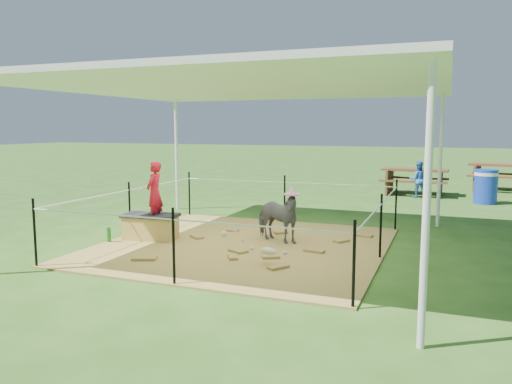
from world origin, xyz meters
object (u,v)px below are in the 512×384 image
(woman, at_px, (154,187))
(foal, at_px, (268,249))
(picnic_table_far, at_px, (505,177))
(green_bottle, at_px, (109,235))
(pony, at_px, (276,217))
(straw_bale, at_px, (151,228))
(picnic_table_near, at_px, (415,182))
(trash_barrel, at_px, (486,187))
(distant_person, at_px, (418,179))

(woman, bearing_deg, foal, 64.37)
(woman, bearing_deg, picnic_table_far, 140.33)
(green_bottle, distance_m, pony, 2.90)
(straw_bale, bearing_deg, picnic_table_near, 63.91)
(trash_barrel, xyz_separation_m, picnic_table_near, (-1.85, 1.17, -0.06))
(picnic_table_far, bearing_deg, trash_barrel, -93.88)
(pony, relative_size, foal, 1.27)
(foal, bearing_deg, trash_barrel, 84.01)
(straw_bale, xyz_separation_m, picnic_table_far, (6.50, 9.94, 0.20))
(green_bottle, relative_size, distant_person, 0.24)
(distant_person, bearing_deg, green_bottle, 46.89)
(picnic_table_far, xyz_separation_m, distant_person, (-2.45, -2.51, 0.09))
(distant_person, bearing_deg, picnic_table_near, -90.38)
(picnic_table_near, height_order, picnic_table_far, picnic_table_far)
(straw_bale, height_order, picnic_table_near, picnic_table_near)
(green_bottle, bearing_deg, picnic_table_far, 55.85)
(green_bottle, distance_m, picnic_table_near, 9.58)
(picnic_table_near, distance_m, picnic_table_far, 3.22)
(straw_bale, xyz_separation_m, green_bottle, (-0.55, -0.45, -0.07))
(straw_bale, height_order, woman, woman)
(trash_barrel, bearing_deg, straw_bale, -130.12)
(straw_bale, bearing_deg, pony, 15.52)
(straw_bale, relative_size, picnic_table_near, 0.48)
(green_bottle, distance_m, distant_person, 9.14)
(woman, relative_size, green_bottle, 4.32)
(green_bottle, height_order, foal, foal)
(green_bottle, xyz_separation_m, picnic_table_far, (7.05, 10.39, 0.27))
(picnic_table_near, bearing_deg, picnic_table_far, 38.85)
(straw_bale, relative_size, woman, 0.83)
(foal, bearing_deg, picnic_table_near, 97.96)
(green_bottle, relative_size, trash_barrel, 0.28)
(woman, bearing_deg, pony, 99.33)
(woman, xyz_separation_m, distant_person, (3.95, 7.44, -0.45))
(pony, xyz_separation_m, distant_person, (1.92, 6.84, 0.06))
(pony, relative_size, distant_person, 0.99)
(green_bottle, bearing_deg, woman, 34.70)
(foal, relative_size, picnic_table_near, 0.43)
(picnic_table_near, xyz_separation_m, distant_person, (0.13, -0.58, 0.13))
(straw_bale, relative_size, picnic_table_far, 0.44)
(foal, bearing_deg, distant_person, 96.47)
(straw_bale, xyz_separation_m, woman, (0.10, 0.00, 0.74))
(pony, height_order, trash_barrel, trash_barrel)
(pony, height_order, foal, pony)
(woman, height_order, pony, woman)
(straw_bale, distance_m, green_bottle, 0.71)
(trash_barrel, height_order, distant_person, distant_person)
(picnic_table_near, bearing_deg, straw_bale, -114.07)
(woman, bearing_deg, trash_barrel, 133.46)
(trash_barrel, bearing_deg, woman, -129.63)
(foal, xyz_separation_m, trash_barrel, (3.28, 7.66, 0.19))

